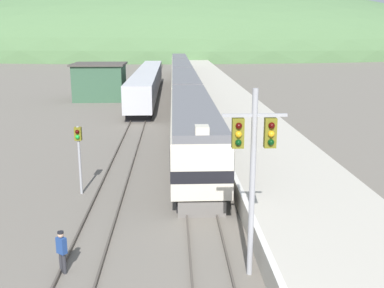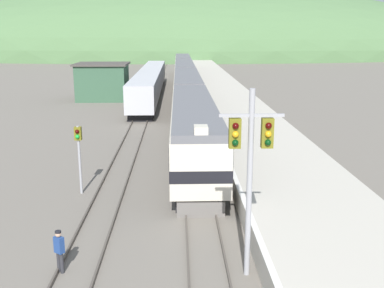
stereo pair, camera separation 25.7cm
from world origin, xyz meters
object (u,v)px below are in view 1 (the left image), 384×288
at_px(express_train_lead_car, 193,129).
at_px(track_worker, 62,250).
at_px(signal_mast_main, 253,157).
at_px(signal_post_siding, 79,146).
at_px(siding_train, 148,82).
at_px(carriage_fourth, 180,65).
at_px(carriage_third, 181,74).
at_px(carriage_second, 185,91).

xyz_separation_m(express_train_lead_car, track_worker, (-5.41, -14.64, -1.27)).
xyz_separation_m(signal_mast_main, signal_post_siding, (-7.78, 8.72, -1.72)).
bearing_deg(siding_train, signal_post_siding, -92.32).
height_order(carriage_fourth, track_worker, carriage_fourth).
distance_m(express_train_lead_car, siding_train, 32.89).
relative_size(express_train_lead_car, siding_train, 0.52).
xyz_separation_m(carriage_third, siding_train, (-4.80, -8.29, -0.33)).
xyz_separation_m(siding_train, track_worker, (-0.61, -47.17, -0.93)).
relative_size(carriage_third, signal_post_siding, 5.08).
height_order(signal_mast_main, signal_post_siding, signal_mast_main).
bearing_deg(carriage_second, signal_post_siding, -103.25).
distance_m(carriage_third, siding_train, 9.59).
bearing_deg(express_train_lead_car, carriage_third, 90.00).
bearing_deg(carriage_second, express_train_lead_car, -90.00).
xyz_separation_m(express_train_lead_car, signal_mast_main, (1.40, -15.01, 2.23)).
bearing_deg(signal_mast_main, carriage_second, 92.24).
bearing_deg(signal_mast_main, track_worker, 176.91).
bearing_deg(siding_train, express_train_lead_car, -81.60).
height_order(carriage_third, signal_post_siding, carriage_third).
relative_size(carriage_second, track_worker, 11.65).
distance_m(siding_train, signal_post_siding, 38.86).
height_order(carriage_third, track_worker, carriage_third).
relative_size(signal_post_siding, track_worker, 2.29).
xyz_separation_m(carriage_second, signal_mast_main, (1.40, -35.79, 2.24)).
height_order(express_train_lead_car, carriage_third, express_train_lead_car).
xyz_separation_m(carriage_fourth, signal_mast_main, (1.40, -75.87, 2.24)).
xyz_separation_m(carriage_second, signal_post_siding, (-6.38, -27.07, 0.52)).
xyz_separation_m(carriage_third, signal_mast_main, (1.40, -55.83, 2.24)).
xyz_separation_m(signal_mast_main, track_worker, (-6.81, 0.37, -3.50)).
bearing_deg(signal_mast_main, siding_train, 97.44).
distance_m(carriage_second, signal_mast_main, 35.88).
relative_size(carriage_fourth, signal_post_siding, 5.08).
bearing_deg(express_train_lead_car, siding_train, 98.40).
xyz_separation_m(carriage_fourth, track_worker, (-5.41, -75.50, -1.26)).
relative_size(carriage_third, track_worker, 11.65).
bearing_deg(signal_post_siding, signal_mast_main, -48.26).
distance_m(carriage_fourth, signal_post_siding, 67.45).
xyz_separation_m(signal_post_siding, track_worker, (0.96, -8.35, -1.78)).
distance_m(siding_train, track_worker, 47.18).
bearing_deg(track_worker, siding_train, 89.26).
distance_m(carriage_third, signal_mast_main, 55.89).
height_order(express_train_lead_car, siding_train, express_train_lead_car).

